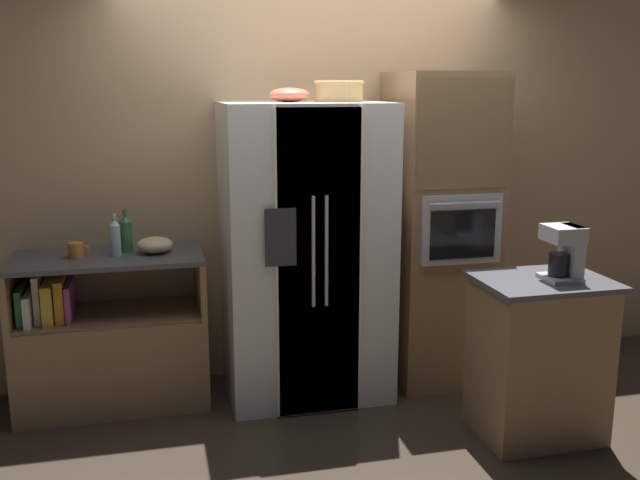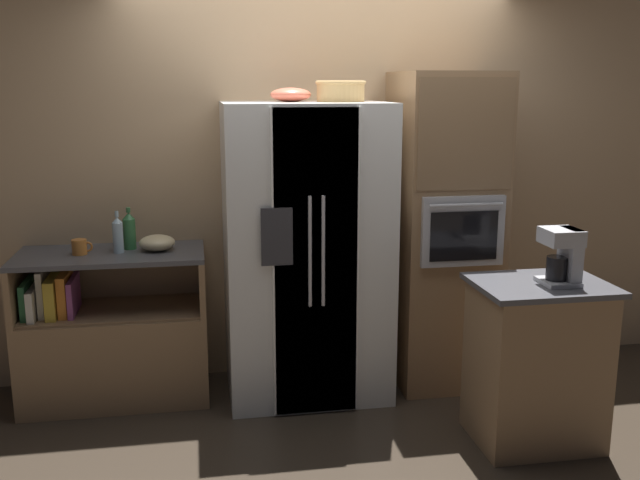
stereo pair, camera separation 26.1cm
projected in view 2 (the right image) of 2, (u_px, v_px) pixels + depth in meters
ground_plane at (329, 388)px, 4.61m from camera, size 20.00×20.00×0.00m
wall_back at (318, 165)px, 4.72m from camera, size 12.00×0.06×2.80m
counter_left at (113, 344)px, 4.41m from camera, size 1.12×0.56×0.93m
refrigerator at (306, 252)px, 4.41m from camera, size 0.99×0.77×1.82m
wall_oven at (443, 231)px, 4.58m from camera, size 0.62×0.72×2.00m
island_counter at (536, 362)px, 3.86m from camera, size 0.70×0.55×0.90m
wicker_basket at (341, 90)px, 4.27m from camera, size 0.30×0.30×0.12m
fruit_bowl at (291, 95)px, 4.25m from camera, size 0.24×0.24×0.08m
bottle_tall at (118, 235)px, 4.27m from camera, size 0.06×0.06×0.25m
bottle_short at (129, 230)px, 4.37m from camera, size 0.08×0.08×0.26m
mug at (80, 247)px, 4.24m from camera, size 0.12×0.09×0.09m
mixing_bowl at (157, 243)px, 4.34m from camera, size 0.22×0.22×0.10m
coffee_maker at (563, 254)px, 3.70m from camera, size 0.18×0.20×0.30m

